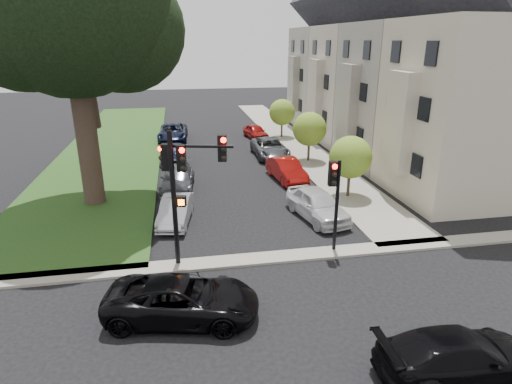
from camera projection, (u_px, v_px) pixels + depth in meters
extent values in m
plane|color=black|center=(280.00, 284.00, 16.39)|extent=(140.00, 140.00, 0.00)
cube|color=#264118|center=(115.00, 147.00, 37.06)|extent=(8.00, 44.00, 0.12)
cube|color=gray|center=(290.00, 140.00, 39.75)|extent=(3.50, 44.00, 0.12)
cube|color=gray|center=(269.00, 258.00, 18.22)|extent=(60.00, 1.00, 0.12)
cube|color=beige|center=(463.00, 111.00, 24.25)|extent=(7.00, 7.40, 10.00)
cube|color=beige|center=(399.00, 122.00, 23.76)|extent=(0.70, 2.20, 5.50)
cube|color=black|center=(406.00, 104.00, 23.47)|extent=(0.08, 3.60, 6.00)
cube|color=gray|center=(398.00, 95.00, 31.19)|extent=(7.00, 7.40, 10.00)
cube|color=gray|center=(348.00, 104.00, 30.70)|extent=(0.70, 2.20, 5.50)
cube|color=black|center=(353.00, 89.00, 30.42)|extent=(0.08, 3.60, 6.00)
cube|color=#A39B94|center=(357.00, 85.00, 38.14)|extent=(7.00, 7.40, 10.00)
cube|color=#A39B94|center=(316.00, 92.00, 37.65)|extent=(0.70, 2.20, 5.50)
cube|color=black|center=(319.00, 80.00, 37.37)|extent=(0.08, 3.60, 6.00)
cube|color=slate|center=(329.00, 78.00, 45.08)|extent=(7.00, 7.40, 10.00)
cube|color=black|center=(333.00, 1.00, 42.57)|extent=(7.00, 7.55, 7.00)
cube|color=slate|center=(293.00, 84.00, 44.60)|extent=(0.70, 2.20, 5.50)
cube|color=black|center=(296.00, 74.00, 44.31)|extent=(0.08, 3.60, 6.00)
cylinder|color=#312017|center=(86.00, 132.00, 23.03)|extent=(1.14, 1.14, 8.31)
sphere|color=black|center=(122.00, 29.00, 22.64)|extent=(6.65, 6.65, 6.65)
sphere|color=black|center=(22.00, 17.00, 20.28)|extent=(7.07, 7.07, 7.07)
cylinder|color=#312017|center=(349.00, 183.00, 25.11)|extent=(0.18, 0.18, 1.76)
sphere|color=olive|center=(351.00, 157.00, 24.58)|extent=(2.47, 2.47, 2.47)
cylinder|color=#312017|center=(309.00, 150.00, 32.49)|extent=(0.18, 0.18, 1.81)
sphere|color=olive|center=(310.00, 129.00, 31.94)|extent=(2.54, 2.54, 2.54)
cylinder|color=#312017|center=(282.00, 129.00, 40.51)|extent=(0.17, 0.17, 1.73)
sphere|color=olive|center=(282.00, 112.00, 39.98)|extent=(2.43, 2.43, 2.43)
cylinder|color=black|center=(174.00, 201.00, 16.83)|extent=(0.24, 0.24, 5.66)
cylinder|color=black|center=(202.00, 146.00, 16.30)|extent=(2.36, 0.68, 0.13)
cube|color=black|center=(181.00, 158.00, 16.31)|extent=(0.38, 0.35, 1.03)
cube|color=black|center=(222.00, 148.00, 16.47)|extent=(0.38, 0.35, 1.03)
cube|color=black|center=(165.00, 157.00, 16.46)|extent=(0.35, 0.38, 1.03)
sphere|color=#FF0C05|center=(181.00, 150.00, 16.04)|extent=(0.22, 0.22, 0.22)
sphere|color=black|center=(182.00, 168.00, 16.27)|extent=(0.22, 0.22, 0.22)
cube|color=black|center=(181.00, 201.00, 16.87)|extent=(0.43, 0.35, 0.41)
cube|color=#FF5905|center=(181.00, 202.00, 16.73)|extent=(0.24, 0.03, 0.24)
cylinder|color=black|center=(337.00, 208.00, 18.24)|extent=(0.17, 0.17, 4.16)
cube|color=black|center=(333.00, 174.00, 17.67)|extent=(0.36, 0.32, 1.04)
sphere|color=#FF0C05|center=(335.00, 167.00, 17.40)|extent=(0.22, 0.22, 0.22)
imported|color=black|center=(182.00, 299.00, 14.20)|extent=(5.45, 3.30, 1.41)
imported|color=black|center=(459.00, 355.00, 11.72)|extent=(4.72, 2.03, 1.35)
imported|color=silver|center=(317.00, 204.00, 22.19)|extent=(2.69, 4.85, 1.56)
imported|color=maroon|center=(286.00, 170.00, 28.27)|extent=(2.04, 4.55, 1.45)
imported|color=#3F4247|center=(270.00, 148.00, 33.96)|extent=(2.47, 5.27, 1.46)
imported|color=maroon|center=(256.00, 132.00, 40.35)|extent=(2.19, 4.02, 1.30)
imported|color=#999BA0|center=(176.00, 210.00, 21.71)|extent=(2.01, 4.16, 1.31)
imported|color=#3F4247|center=(178.00, 179.00, 26.53)|extent=(2.38, 4.95, 1.39)
imported|color=black|center=(174.00, 153.00, 32.43)|extent=(1.87, 4.25, 1.42)
imported|color=black|center=(173.00, 132.00, 39.47)|extent=(2.84, 5.61, 1.52)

